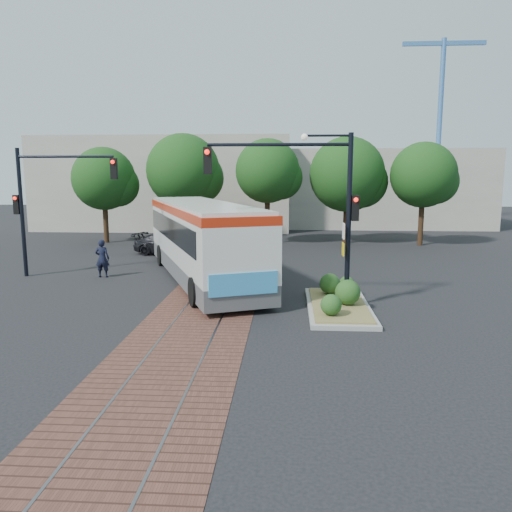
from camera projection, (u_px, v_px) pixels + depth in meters
The scene contains 11 objects.
ground at pixel (211, 300), 19.27m from camera, with size 120.00×120.00×0.00m, color black.
trackbed at pixel (224, 278), 23.20m from camera, with size 3.60×40.00×0.02m.
tree_row at pixel (264, 174), 34.58m from camera, with size 26.40×5.60×7.67m.
warehouses at pixel (252, 185), 47.00m from camera, with size 40.00×13.00×8.00m.
crane at pixel (440, 113), 49.84m from camera, with size 8.00×0.50×18.00m.
city_bus at pixel (201, 237), 22.83m from camera, with size 7.56×13.24×3.53m.
traffic_island at pixel (339, 299), 18.02m from camera, with size 2.20×5.20×1.13m.
signal_pole_main at pixel (314, 193), 17.55m from camera, with size 5.49×0.46×6.00m.
signal_pole_left at pixel (44, 195), 23.12m from camera, with size 4.99×0.34×6.00m.
officer at pixel (102, 258), 23.40m from camera, with size 0.65×0.43×1.79m, color black.
parked_car at pixel (170, 244), 30.05m from camera, with size 1.82×4.47×1.30m, color black.
Camera 1 is at (2.98, -18.59, 4.77)m, focal length 35.00 mm.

